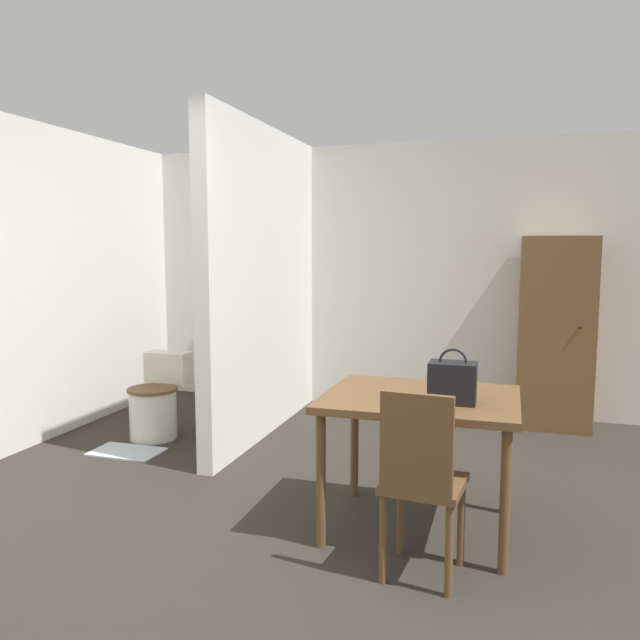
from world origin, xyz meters
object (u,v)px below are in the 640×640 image
Objects in this scene: wooden_chair at (421,478)px; dining_table at (420,411)px; wooden_cabinet at (556,333)px; toilet at (157,402)px; handbag at (452,382)px.

dining_table is at bearing 104.15° from wooden_chair.
wooden_cabinet reaches higher than dining_table.
toilet is 0.41× the size of wooden_cabinet.
handbag is (0.17, -0.11, 0.19)m from dining_table.
wooden_cabinet reaches higher than handbag.
toilet is 2.38× the size of handbag.
wooden_chair reaches higher than dining_table.
wooden_chair is (0.08, -0.53, -0.17)m from dining_table.
toilet is at bearing -158.13° from wooden_cabinet.
handbag is (2.46, -1.19, 0.57)m from toilet.
handbag is 0.17× the size of wooden_cabinet.
dining_table is at bearing -25.25° from toilet.
wooden_cabinet is (0.82, 2.32, 0.15)m from dining_table.
wooden_chair is at bearing -34.27° from toilet.
dining_table is 3.65× the size of handbag.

